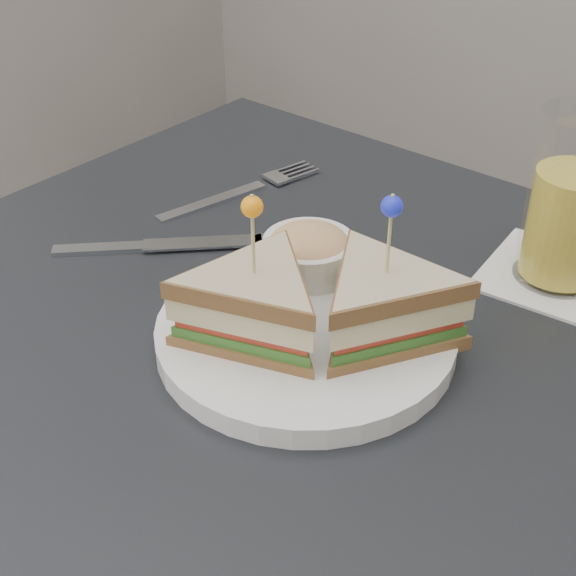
# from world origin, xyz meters

# --- Properties ---
(table) EXTENTS (0.80, 0.80, 0.75)m
(table) POSITION_xyz_m (0.00, 0.00, 0.67)
(table) COLOR black
(table) RESTS_ON ground
(plate_meal) EXTENTS (0.30, 0.29, 0.15)m
(plate_meal) POSITION_xyz_m (0.03, 0.01, 0.79)
(plate_meal) COLOR white
(plate_meal) RESTS_ON table
(cutlery_fork) EXTENTS (0.07, 0.21, 0.01)m
(cutlery_fork) POSITION_xyz_m (-0.20, 0.19, 0.75)
(cutlery_fork) COLOR silver
(cutlery_fork) RESTS_ON table
(cutlery_knife) EXTENTS (0.17, 0.17, 0.01)m
(cutlery_knife) POSITION_xyz_m (-0.19, 0.03, 0.75)
(cutlery_knife) COLOR silver
(cutlery_knife) RESTS_ON table
(drink_set) EXTENTS (0.14, 0.14, 0.17)m
(drink_set) POSITION_xyz_m (0.15, 0.24, 0.82)
(drink_set) COLOR white
(drink_set) RESTS_ON table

